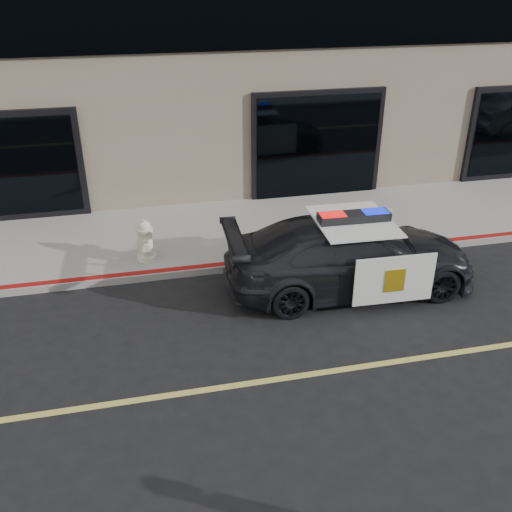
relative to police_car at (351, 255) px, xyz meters
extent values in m
plane|color=black|center=(1.78, -2.39, -0.71)|extent=(120.00, 120.00, 0.00)
cube|color=gray|center=(1.78, 2.86, -0.64)|extent=(60.00, 3.50, 0.15)
imported|color=black|center=(0.00, 0.00, -0.01)|extent=(2.30, 4.97, 1.40)
cube|color=white|center=(0.43, -1.02, -0.03)|extent=(1.50, 0.09, 0.94)
cube|color=white|center=(0.50, 0.99, -0.03)|extent=(1.50, 0.09, 0.94)
cube|color=white|center=(0.00, 0.00, 0.70)|extent=(1.46, 1.73, 0.02)
cube|color=gold|center=(0.43, -1.05, -0.03)|extent=(0.37, 0.02, 0.44)
cube|color=black|center=(0.00, 0.00, 0.79)|extent=(1.36, 0.40, 0.16)
cube|color=red|center=(-0.41, 0.01, 0.80)|extent=(0.48, 0.32, 0.15)
cube|color=#0C19CC|center=(0.41, -0.01, 0.80)|extent=(0.48, 0.32, 0.15)
cylinder|color=silver|center=(-3.80, 1.78, -0.52)|extent=(0.40, 0.40, 0.09)
cylinder|color=silver|center=(-3.80, 1.78, -0.19)|extent=(0.29, 0.29, 0.56)
cylinder|color=silver|center=(-3.80, 1.78, 0.11)|extent=(0.35, 0.35, 0.07)
sphere|color=silver|center=(-3.80, 1.78, 0.18)|extent=(0.26, 0.26, 0.26)
cylinder|color=silver|center=(-3.80, 1.78, 0.29)|extent=(0.08, 0.08, 0.08)
cylinder|color=silver|center=(-3.80, 1.97, -0.11)|extent=(0.15, 0.13, 0.15)
cylinder|color=silver|center=(-3.80, 1.59, -0.11)|extent=(0.15, 0.13, 0.15)
cylinder|color=silver|center=(-3.80, 1.56, -0.19)|extent=(0.19, 0.16, 0.19)
camera|label=1|loc=(-3.89, -9.02, 5.04)|focal=40.00mm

